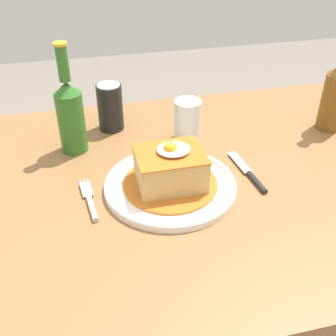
# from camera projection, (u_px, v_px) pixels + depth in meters

# --- Properties ---
(dining_table) EXTENTS (1.31, 0.82, 0.75)m
(dining_table) POSITION_uv_depth(u_px,v_px,m) (189.00, 215.00, 0.99)
(dining_table) COLOR olive
(dining_table) RESTS_ON ground_plane
(main_plate) EXTENTS (0.28, 0.28, 0.02)m
(main_plate) POSITION_uv_depth(u_px,v_px,m) (170.00, 185.00, 0.89)
(main_plate) COLOR white
(main_plate) RESTS_ON dining_table
(sandwich_meal) EXTENTS (0.20, 0.20, 0.11)m
(sandwich_meal) POSITION_uv_depth(u_px,v_px,m) (170.00, 170.00, 0.86)
(sandwich_meal) COLOR #C66B23
(sandwich_meal) RESTS_ON main_plate
(fork) EXTENTS (0.03, 0.14, 0.01)m
(fork) POSITION_uv_depth(u_px,v_px,m) (90.00, 202.00, 0.84)
(fork) COLOR silver
(fork) RESTS_ON dining_table
(knife) EXTENTS (0.03, 0.17, 0.01)m
(knife) POSITION_uv_depth(u_px,v_px,m) (252.00, 176.00, 0.92)
(knife) COLOR #262628
(knife) RESTS_ON dining_table
(soda_can) EXTENTS (0.07, 0.07, 0.12)m
(soda_can) POSITION_uv_depth(u_px,v_px,m) (110.00, 107.00, 1.08)
(soda_can) COLOR black
(soda_can) RESTS_ON dining_table
(beer_bottle_green) EXTENTS (0.06, 0.06, 0.27)m
(beer_bottle_green) POSITION_uv_depth(u_px,v_px,m) (70.00, 113.00, 0.97)
(beer_bottle_green) COLOR #2D6B23
(beer_bottle_green) RESTS_ON dining_table
(beer_bottle_amber) EXTENTS (0.06, 0.06, 0.27)m
(beer_bottle_amber) POSITION_uv_depth(u_px,v_px,m) (335.00, 93.00, 1.06)
(beer_bottle_amber) COLOR brown
(beer_bottle_amber) RESTS_ON dining_table
(drinking_glass) EXTENTS (0.07, 0.07, 0.10)m
(drinking_glass) POSITION_uv_depth(u_px,v_px,m) (187.00, 123.00, 1.04)
(drinking_glass) COLOR #3F2314
(drinking_glass) RESTS_ON dining_table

